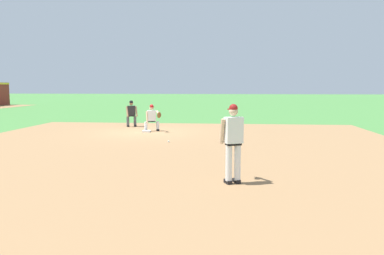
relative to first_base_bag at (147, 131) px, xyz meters
name	(u,v)px	position (x,y,z in m)	size (l,w,h in m)	color
ground_plane	(147,132)	(0.00, 0.00, -0.04)	(160.00, 160.00, 0.00)	#47843D
infield_dirt_patch	(174,149)	(-4.64, -2.06, -0.04)	(18.00, 18.00, 0.01)	#9E754C
first_base_bag	(147,131)	(0.00, 0.00, 0.00)	(0.38, 0.38, 0.09)	white
baseball	(169,141)	(-3.16, -1.60, -0.01)	(0.07, 0.07, 0.07)	white
pitcher	(233,139)	(-9.24, -4.11, 1.01)	(0.82, 0.59, 1.86)	black
first_baseman	(152,117)	(0.38, -0.22, 0.69)	(0.85, 0.96, 1.34)	black
umpire	(131,112)	(2.32, 1.36, 0.75)	(0.60, 0.67, 1.46)	black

